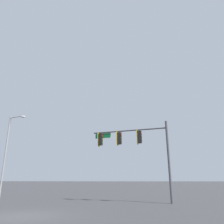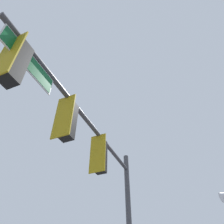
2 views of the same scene
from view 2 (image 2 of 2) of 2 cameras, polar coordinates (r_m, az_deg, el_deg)
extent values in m
cylinder|color=#47474C|center=(6.62, -6.75, -1.98)|extent=(6.77, 1.77, 0.13)
cube|color=gold|center=(6.83, -3.76, -10.53)|extent=(0.15, 0.51, 1.30)
cube|color=black|center=(6.98, -3.07, -11.28)|extent=(0.43, 0.40, 1.10)
cylinder|color=black|center=(7.31, -2.89, -7.16)|extent=(0.04, 0.04, 0.12)
cylinder|color=red|center=(7.30, -2.29, -9.79)|extent=(0.08, 0.22, 0.22)
cylinder|color=#392D05|center=(7.13, -2.36, -12.04)|extent=(0.08, 0.22, 0.22)
cylinder|color=black|center=(6.98, -2.43, -14.39)|extent=(0.08, 0.22, 0.22)
cube|color=gold|center=(5.53, -12.48, -0.85)|extent=(0.15, 0.51, 1.30)
cube|color=black|center=(5.64, -11.45, -2.02)|extent=(0.43, 0.40, 1.10)
cylinder|color=black|center=(6.04, -10.69, 2.43)|extent=(0.04, 0.04, 0.12)
cylinder|color=red|center=(5.98, -10.03, -0.72)|extent=(0.08, 0.22, 0.22)
cylinder|color=#392D05|center=(5.77, -10.41, -3.19)|extent=(0.08, 0.22, 0.22)
cylinder|color=black|center=(5.57, -10.82, -5.84)|extent=(0.08, 0.22, 0.22)
cube|color=gold|center=(4.66, -25.47, 13.45)|extent=(0.15, 0.51, 1.30)
cube|color=black|center=(4.72, -23.93, 11.84)|extent=(0.43, 0.40, 1.10)
cylinder|color=black|center=(5.19, -22.04, 15.91)|extent=(0.04, 0.04, 0.12)
cylinder|color=red|center=(5.04, -21.40, 12.52)|extent=(0.08, 0.22, 0.22)
cylinder|color=#392D05|center=(4.79, -22.38, 10.17)|extent=(0.08, 0.22, 0.22)
cylinder|color=black|center=(4.55, -23.44, 7.57)|extent=(0.08, 0.22, 0.22)
cube|color=#0F602D|center=(5.08, -20.82, 12.06)|extent=(1.50, 0.40, 0.44)
cube|color=white|center=(5.08, -20.82, 12.06)|extent=(1.56, 0.40, 0.50)
camera|label=1|loc=(19.02, 84.93, -4.91)|focal=35.00mm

